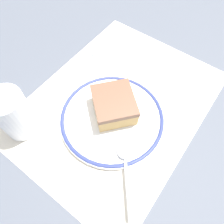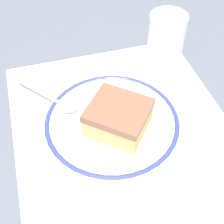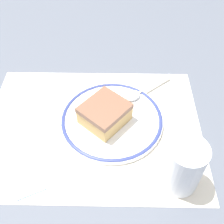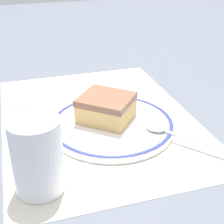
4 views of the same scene
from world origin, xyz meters
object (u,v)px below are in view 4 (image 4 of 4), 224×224
Objects in this scene: cake_slice at (106,108)px; sugar_packet at (17,102)px; plate at (112,124)px; napkin at (126,88)px; spoon at (164,130)px; cup at (38,160)px.

sugar_packet is (-0.13, -0.14, -0.03)m from cake_slice.
cake_slice is (-0.01, -0.01, 0.03)m from plate.
cake_slice is at bearing 48.92° from sugar_packet.
cake_slice is 0.16m from napkin.
plate is 1.85× the size of spoon.
cup is (0.12, -0.13, 0.04)m from plate.
sugar_packet is at bearing -176.16° from cup.
cup is 2.01× the size of sugar_packet.
napkin is at bearing 141.79° from cup.
cake_slice reaches higher than plate.
cup is 0.95× the size of napkin.
plate is at bearing 21.85° from cake_slice.
spoon is 2.26× the size of sugar_packet.
cup reaches higher than spoon.
spoon is at bearing 47.32° from cake_slice.
sugar_packet is (-0.14, -0.15, -0.00)m from plate.
cup is at bearing -38.21° from napkin.
plate is 0.09m from spoon.
cake_slice reaches higher than napkin.
napkin is (-0.20, 0.01, -0.01)m from spoon.
spoon is at bearing 107.28° from cup.
cake_slice is 1.09× the size of napkin.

